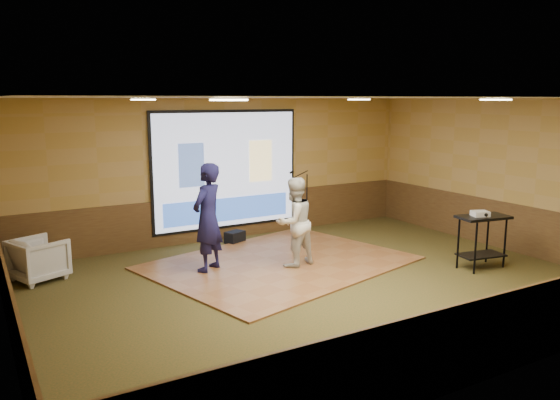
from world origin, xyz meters
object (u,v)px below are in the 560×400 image
player_left (208,217)px  duffel_bag (235,237)px  projector_screen (227,171)px  av_table (482,232)px  projector (480,214)px  mic_stand (305,212)px  dance_floor (280,263)px  player_right (294,222)px  banquet_chair (38,259)px

player_left → duffel_bag: (1.23, 1.53, -0.85)m
player_left → projector_screen: bearing=-157.1°
player_left → duffel_bag: bearing=-162.9°
projector_screen → duffel_bag: (-0.03, -0.42, -1.35)m
av_table → duffel_bag: size_ratio=2.40×
projector → duffel_bag: 4.88m
av_table → mic_stand: bearing=109.9°
av_table → duffel_bag: 4.88m
dance_floor → mic_stand: (1.64, 1.73, 0.48)m
player_left → av_table: player_left is taller
dance_floor → projector_screen: bearing=91.4°
player_right → mic_stand: bearing=-137.3°
banquet_chair → player_left: bearing=-133.6°
projector_screen → dance_floor: size_ratio=0.75×
av_table → mic_stand: mic_stand is taller
projector_screen → player_right: projector_screen is taller
av_table → dance_floor: bearing=146.2°
av_table → mic_stand: size_ratio=0.66×
player_right → duffel_bag: player_right is taller
player_left → player_right: player_left is taller
duffel_bag → banquet_chair: bearing=-172.2°
projector_screen → projector: projector_screen is taller
dance_floor → player_right: 0.87m
projector → banquet_chair: (-6.85, 3.21, -0.64)m
mic_stand → projector_screen: bearing=163.8°
player_left → player_right: size_ratio=1.18×
player_left → av_table: 4.85m
mic_stand → duffel_bag: (-1.72, 0.02, -0.37)m
projector → banquet_chair: 7.59m
banquet_chair → duffel_bag: banquet_chair is taller
projector_screen → av_table: projector_screen is taller
dance_floor → av_table: size_ratio=4.65×
player_right → dance_floor: bearing=-77.6°
dance_floor → banquet_chair: bearing=162.8°
av_table → projector: size_ratio=3.47×
player_right → duffel_bag: bearing=-94.7°
player_left → banquet_chair: bearing=-55.1°
mic_stand → player_left: bearing=-154.5°
projector_screen → mic_stand: 2.00m
projector_screen → mic_stand: bearing=-14.5°
duffel_bag → av_table: bearing=-50.7°
player_right → projector: bearing=138.1°
player_left → banquet_chair: 2.87m
player_left → projector: size_ratio=6.85×
av_table → projector: projector is taller
player_left → dance_floor: bearing=136.3°
dance_floor → projector: size_ratio=16.12×
player_left → av_table: size_ratio=1.98×
dance_floor → banquet_chair: banquet_chair is taller
av_table → projector: (-0.08, 0.01, 0.33)m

